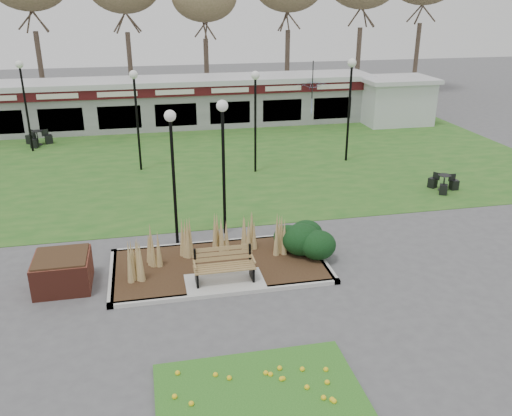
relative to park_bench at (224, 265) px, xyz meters
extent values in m
plane|color=#515154|center=(0.00, -0.25, -0.59)|extent=(100.00, 100.00, 0.00)
cube|color=#255F1E|center=(0.00, 11.75, -0.58)|extent=(34.00, 16.00, 0.02)
cube|color=#27651C|center=(0.00, -4.85, -0.55)|extent=(4.20, 3.00, 0.08)
cube|color=#362015|center=(0.00, 0.95, -0.53)|extent=(6.22, 3.22, 0.12)
cube|color=#B7B7B2|center=(0.00, -0.66, -0.53)|extent=(6.40, 0.18, 0.12)
cube|color=#B7B7B2|center=(0.00, 2.56, -0.53)|extent=(6.40, 0.18, 0.12)
cube|color=#B7B7B2|center=(-3.11, 0.95, -0.53)|extent=(0.18, 3.40, 0.12)
cube|color=#B7B7B2|center=(3.11, 0.95, -0.53)|extent=(0.18, 3.40, 0.12)
cube|color=#B7B7B2|center=(0.00, -0.10, -0.52)|extent=(2.20, 1.20, 0.13)
cone|color=tan|center=(-1.90, 1.35, 0.11)|extent=(0.36, 0.36, 1.15)
cone|color=tan|center=(-0.90, 1.75, 0.11)|extent=(0.36, 0.36, 1.15)
cone|color=tan|center=(0.20, 1.95, 0.11)|extent=(0.36, 0.36, 1.15)
cone|color=tan|center=(1.10, 1.75, 0.11)|extent=(0.36, 0.36, 1.15)
cone|color=tan|center=(1.90, 1.35, 0.11)|extent=(0.36, 0.36, 1.15)
cone|color=tan|center=(-2.40, 0.55, 0.11)|extent=(0.36, 0.36, 1.15)
ellipsoid|color=black|center=(2.60, 1.15, 0.00)|extent=(1.21, 1.10, 0.99)
ellipsoid|color=black|center=(3.00, 0.75, -0.04)|extent=(1.10, 1.00, 0.90)
ellipsoid|color=black|center=(2.90, 1.65, -0.06)|extent=(1.06, 0.96, 0.86)
ellipsoid|color=black|center=(2.30, 1.65, -0.11)|extent=(0.92, 0.84, 0.76)
cube|color=olive|center=(0.00, -0.10, -0.03)|extent=(1.70, 0.57, 0.04)
cube|color=olive|center=(0.00, 0.21, 0.25)|extent=(1.70, 0.13, 0.44)
cube|color=black|center=(-0.78, -0.10, -0.25)|extent=(0.06, 0.55, 0.42)
cube|color=black|center=(0.78, -0.10, -0.25)|extent=(0.06, 0.55, 0.42)
cube|color=black|center=(-0.78, 0.20, 0.22)|extent=(0.06, 0.06, 0.50)
cube|color=black|center=(0.78, 0.20, 0.22)|extent=(0.06, 0.06, 0.50)
cube|color=olive|center=(-0.82, -0.12, 0.15)|extent=(0.05, 0.50, 0.04)
cube|color=olive|center=(0.82, -0.12, 0.15)|extent=(0.05, 0.50, 0.04)
cube|color=maroon|center=(-4.40, 0.75, -0.14)|extent=(1.50, 1.50, 0.90)
cube|color=#362015|center=(-4.40, 0.75, 0.33)|extent=(1.40, 1.40, 0.06)
cube|color=gray|center=(0.00, 19.75, 0.71)|extent=(24.00, 3.00, 2.60)
cube|color=#430E11|center=(0.00, 18.20, 1.76)|extent=(24.00, 0.18, 0.55)
cube|color=silver|center=(0.00, 19.75, 2.16)|extent=(24.60, 3.40, 0.30)
cube|color=silver|center=(0.00, 18.09, 1.76)|extent=(22.00, 0.02, 0.28)
cube|color=black|center=(0.00, 18.30, 0.41)|extent=(22.00, 0.10, 1.30)
cube|color=silver|center=(13.50, 17.75, 0.71)|extent=(4.00, 3.00, 2.60)
cube|color=silver|center=(13.50, 17.75, 2.11)|extent=(4.40, 3.40, 0.25)
cylinder|color=#47382B|center=(-9.00, 27.75, 2.00)|extent=(0.36, 0.36, 5.17)
cylinder|color=#47382B|center=(-3.00, 27.75, 2.00)|extent=(0.36, 0.36, 5.17)
cylinder|color=#47382B|center=(3.00, 27.75, 2.00)|extent=(0.36, 0.36, 5.17)
cylinder|color=#47382B|center=(9.00, 27.75, 2.00)|extent=(0.36, 0.36, 5.17)
cylinder|color=#47382B|center=(15.00, 27.75, 2.00)|extent=(0.36, 0.36, 5.17)
cylinder|color=#47382B|center=(21.00, 27.75, 2.00)|extent=(0.36, 0.36, 5.17)
cylinder|color=black|center=(-1.10, 2.95, 1.44)|extent=(0.10, 0.10, 4.05)
sphere|color=white|center=(-1.10, 2.95, 3.62)|extent=(0.36, 0.36, 0.36)
cylinder|color=black|center=(0.56, 3.40, 1.51)|extent=(0.10, 0.10, 4.19)
sphere|color=white|center=(0.56, 3.40, 3.77)|extent=(0.38, 0.38, 0.38)
cylinder|color=black|center=(-2.16, 11.18, 1.50)|extent=(0.10, 0.10, 4.17)
sphere|color=white|center=(-2.16, 11.18, 3.75)|extent=(0.38, 0.38, 0.38)
cylinder|color=black|center=(7.65, 10.63, 1.65)|extent=(0.11, 0.11, 4.48)
sphere|color=white|center=(7.65, 10.63, 4.07)|extent=(0.40, 0.40, 0.40)
cylinder|color=black|center=(2.96, 9.81, 1.50)|extent=(0.10, 0.10, 4.18)
sphere|color=white|center=(2.96, 9.81, 3.76)|extent=(0.38, 0.38, 0.38)
cylinder|color=black|center=(-7.60, 15.55, 1.52)|extent=(0.11, 0.11, 4.22)
sphere|color=white|center=(-7.60, 15.55, 3.80)|extent=(0.38, 0.38, 0.38)
cylinder|color=black|center=(-7.51, 16.75, -0.55)|extent=(0.45, 0.45, 0.03)
cylinder|color=black|center=(-7.51, 16.75, -0.19)|extent=(0.05, 0.05, 0.74)
cylinder|color=black|center=(-7.51, 16.75, 0.19)|extent=(0.62, 0.62, 0.03)
cube|color=black|center=(-6.98, 16.95, -0.33)|extent=(0.45, 0.45, 0.47)
cube|color=black|center=(-7.94, 17.11, -0.33)|extent=(0.49, 0.49, 0.47)
cube|color=black|center=(-7.60, 16.19, -0.33)|extent=(0.40, 0.40, 0.47)
cylinder|color=black|center=(10.05, 5.72, -0.56)|extent=(0.39, 0.39, 0.03)
cylinder|color=black|center=(10.05, 5.72, -0.24)|extent=(0.04, 0.04, 0.64)
cylinder|color=black|center=(10.05, 5.72, 0.09)|extent=(0.54, 0.54, 0.02)
cube|color=black|center=(10.54, 5.72, -0.36)|extent=(0.31, 0.31, 0.41)
cube|color=black|center=(9.80, 6.14, -0.36)|extent=(0.42, 0.42, 0.41)
cube|color=black|center=(9.80, 5.29, -0.36)|extent=(0.41, 0.41, 0.41)
cylinder|color=black|center=(8.09, 17.75, 0.51)|extent=(0.06, 0.06, 2.20)
imported|color=#344BB8|center=(8.09, 17.75, 1.21)|extent=(2.93, 2.96, 2.07)
camera|label=1|loc=(-1.90, -13.33, 7.08)|focal=38.00mm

